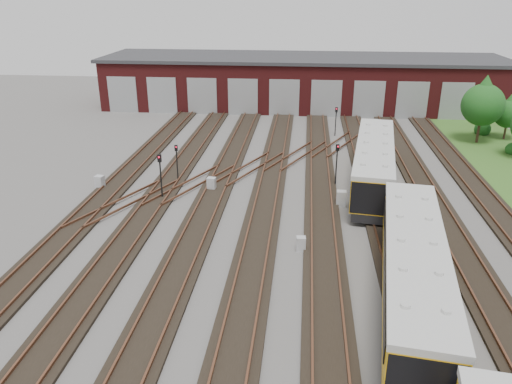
# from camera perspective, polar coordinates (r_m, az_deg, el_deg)

# --- Properties ---
(ground) EXTENTS (120.00, 120.00, 0.00)m
(ground) POSITION_cam_1_polar(r_m,az_deg,el_deg) (29.47, 3.86, -7.08)
(ground) COLOR #4A4845
(ground) RESTS_ON ground
(track_network) EXTENTS (30.40, 70.00, 0.33)m
(track_network) POSITION_cam_1_polar(r_m,az_deg,el_deg) (29.94, 3.58, -6.33)
(track_network) COLOR black
(track_network) RESTS_ON ground
(maintenance_shed) EXTENTS (51.00, 12.50, 6.35)m
(maintenance_shed) POSITION_cam_1_polar(r_m,az_deg,el_deg) (66.62, 5.26, 12.50)
(maintenance_shed) COLOR #521415
(maintenance_shed) RESTS_ON ground
(metro_train) EXTENTS (4.81, 47.59, 3.17)m
(metro_train) POSITION_cam_1_polar(r_m,az_deg,el_deg) (25.12, 17.53, -8.64)
(metro_train) COLOR black
(metro_train) RESTS_ON ground
(signal_mast_0) EXTENTS (0.28, 0.26, 2.99)m
(signal_mast_0) POSITION_cam_1_polar(r_m,az_deg,el_deg) (40.17, -9.05, 3.85)
(signal_mast_0) COLOR black
(signal_mast_0) RESTS_ON ground
(signal_mast_1) EXTENTS (0.28, 0.26, 3.43)m
(signal_mast_1) POSITION_cam_1_polar(r_m,az_deg,el_deg) (36.66, -10.88, 2.39)
(signal_mast_1) COLOR black
(signal_mast_1) RESTS_ON ground
(signal_mast_2) EXTENTS (0.26, 0.25, 3.03)m
(signal_mast_2) POSITION_cam_1_polar(r_m,az_deg,el_deg) (53.01, 9.13, 8.40)
(signal_mast_2) COLOR black
(signal_mast_2) RESTS_ON ground
(signal_mast_3) EXTENTS (0.28, 0.27, 3.42)m
(signal_mast_3) POSITION_cam_1_polar(r_m,az_deg,el_deg) (38.91, 9.22, 3.64)
(signal_mast_3) COLOR black
(signal_mast_3) RESTS_ON ground
(relay_cabinet_0) EXTENTS (0.74, 0.66, 1.06)m
(relay_cabinet_0) POSITION_cam_1_polar(r_m,az_deg,el_deg) (40.33, -17.42, 1.07)
(relay_cabinet_0) COLOR #A7AAAC
(relay_cabinet_0) RESTS_ON ground
(relay_cabinet_1) EXTENTS (0.69, 0.60, 1.04)m
(relay_cabinet_1) POSITION_cam_1_polar(r_m,az_deg,el_deg) (38.31, -5.11, 0.91)
(relay_cabinet_1) COLOR #A7AAAC
(relay_cabinet_1) RESTS_ON ground
(relay_cabinet_2) EXTENTS (0.57, 0.49, 0.90)m
(relay_cabinet_2) POSITION_cam_1_polar(r_m,az_deg,el_deg) (29.66, 5.15, -5.92)
(relay_cabinet_2) COLOR #A7AAAC
(relay_cabinet_2) RESTS_ON ground
(relay_cabinet_3) EXTENTS (0.61, 0.55, 0.85)m
(relay_cabinet_3) POSITION_cam_1_polar(r_m,az_deg,el_deg) (57.80, 13.56, 7.65)
(relay_cabinet_3) COLOR #A7AAAC
(relay_cabinet_3) RESTS_ON ground
(relay_cabinet_4) EXTENTS (0.70, 0.59, 1.13)m
(relay_cabinet_4) POSITION_cam_1_polar(r_m,az_deg,el_deg) (35.95, 9.71, -0.73)
(relay_cabinet_4) COLOR #A7AAAC
(relay_cabinet_4) RESTS_ON ground
(tree_0) EXTENTS (4.08, 4.08, 6.76)m
(tree_0) POSITION_cam_1_polar(r_m,az_deg,el_deg) (54.07, 24.58, 9.56)
(tree_0) COLOR #352418
(tree_0) RESTS_ON ground
(tree_1) EXTENTS (2.84, 2.84, 4.71)m
(tree_1) POSITION_cam_1_polar(r_m,az_deg,el_deg) (56.78, 26.95, 8.31)
(tree_1) COLOR #352418
(tree_1) RESTS_ON ground
(bush_1) EXTENTS (1.68, 1.68, 1.68)m
(bush_1) POSITION_cam_1_polar(r_m,az_deg,el_deg) (58.29, 24.50, 6.80)
(bush_1) COLOR #134313
(bush_1) RESTS_ON ground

